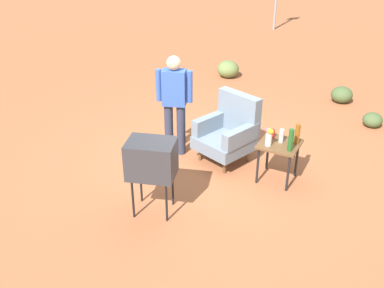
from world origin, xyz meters
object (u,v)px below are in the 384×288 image
(side_table, at_px, (279,149))
(person_standing, at_px, (174,100))
(soda_can_red, at_px, (272,133))
(flower_vase, at_px, (269,136))
(armchair, at_px, (229,131))
(bottle_short_clear, at_px, (281,136))
(tv_on_stand, at_px, (152,159))
(bottle_tall_amber, at_px, (297,134))
(bottle_wine_green, at_px, (291,140))

(side_table, relative_size, person_standing, 0.37)
(soda_can_red, distance_m, flower_vase, 0.29)
(armchair, height_order, flower_vase, armchair)
(side_table, bearing_deg, armchair, 164.61)
(bottle_short_clear, bearing_deg, side_table, -96.30)
(armchair, bearing_deg, side_table, -15.39)
(tv_on_stand, distance_m, bottle_tall_amber, 2.13)
(tv_on_stand, distance_m, bottle_wine_green, 1.94)
(side_table, distance_m, flower_vase, 0.30)
(bottle_wine_green, bearing_deg, bottle_short_clear, 134.91)
(bottle_short_clear, bearing_deg, flower_vase, -126.13)
(tv_on_stand, distance_m, person_standing, 1.61)
(armchair, bearing_deg, flower_vase, -26.64)
(side_table, xyz_separation_m, soda_can_red, (-0.16, 0.14, 0.15))
(tv_on_stand, bearing_deg, flower_vase, 51.52)
(bottle_tall_amber, bearing_deg, tv_on_stand, -131.68)
(soda_can_red, bearing_deg, bottle_tall_amber, -5.83)
(side_table, height_order, bottle_wine_green, bottle_wine_green)
(side_table, height_order, tv_on_stand, tv_on_stand)
(tv_on_stand, height_order, soda_can_red, tv_on_stand)
(tv_on_stand, xyz_separation_m, soda_can_red, (1.05, 1.63, -0.12))
(tv_on_stand, bearing_deg, soda_can_red, 57.23)
(person_standing, height_order, soda_can_red, person_standing)
(person_standing, relative_size, flower_vase, 6.19)
(bottle_short_clear, distance_m, soda_can_red, 0.19)
(side_table, xyz_separation_m, person_standing, (-1.73, 0.02, 0.42))
(bottle_short_clear, relative_size, bottle_wine_green, 0.62)
(side_table, distance_m, tv_on_stand, 1.93)
(person_standing, height_order, bottle_wine_green, person_standing)
(side_table, height_order, soda_can_red, soda_can_red)
(bottle_tall_amber, height_order, soda_can_red, bottle_tall_amber)
(tv_on_stand, xyz_separation_m, flower_vase, (1.08, 1.35, -0.03))
(soda_can_red, bearing_deg, tv_on_stand, -122.77)
(side_table, xyz_separation_m, flower_vase, (-0.13, -0.14, 0.24))
(tv_on_stand, height_order, person_standing, person_standing)
(bottle_short_clear, bearing_deg, tv_on_stand, -128.21)
(side_table, xyz_separation_m, bottle_wine_green, (0.18, -0.14, 0.25))
(bottle_tall_amber, xyz_separation_m, soda_can_red, (-0.37, 0.04, -0.09))
(side_table, relative_size, soda_can_red, 4.95)
(bottle_wine_green, height_order, flower_vase, bottle_wine_green)
(tv_on_stand, height_order, bottle_tall_amber, tv_on_stand)
(side_table, distance_m, person_standing, 1.78)
(armchair, relative_size, bottle_wine_green, 3.31)
(bottle_wine_green, bearing_deg, bottle_tall_amber, 83.21)
(soda_can_red, relative_size, flower_vase, 0.46)
(armchair, relative_size, flower_vase, 4.00)
(flower_vase, bearing_deg, side_table, 47.13)
(armchair, distance_m, bottle_short_clear, 0.93)
(bottle_wine_green, xyz_separation_m, flower_vase, (-0.31, 0.00, -0.01))
(armchair, xyz_separation_m, soda_can_red, (0.73, -0.11, 0.17))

